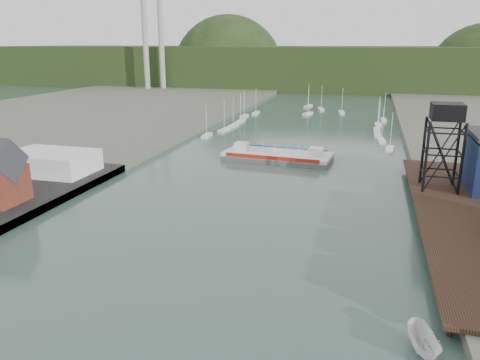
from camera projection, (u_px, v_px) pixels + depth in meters
The scene contains 9 objects.
ground at pixel (116, 356), 44.42m from camera, with size 600.00×600.00×0.00m, color #304C45.
east_pier at pixel (461, 214), 75.97m from camera, with size 14.00×70.00×2.45m.
white_shed at pixel (51, 162), 100.84m from camera, with size 18.00×12.00×4.50m, color silver.
lift_tower at pixel (447, 117), 84.61m from camera, with size 6.50×6.50×16.00m.
marina_sailboats at pixel (309, 122), 172.26m from camera, with size 57.71×92.65×0.90m.
smokestacks at pixel (153, 40), 278.03m from camera, with size 11.20×8.20×60.00m.
distant_hills at pixel (335, 70), 321.01m from camera, with size 500.00×120.00×80.00m.
chain_ferry at pixel (277, 156), 118.35m from camera, with size 27.58×12.84×3.86m.
motorboat at pixel (424, 343), 44.35m from camera, with size 2.35×6.25×2.41m, color silver.
Camera 1 is at (21.50, -33.33, 28.63)m, focal length 35.00 mm.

